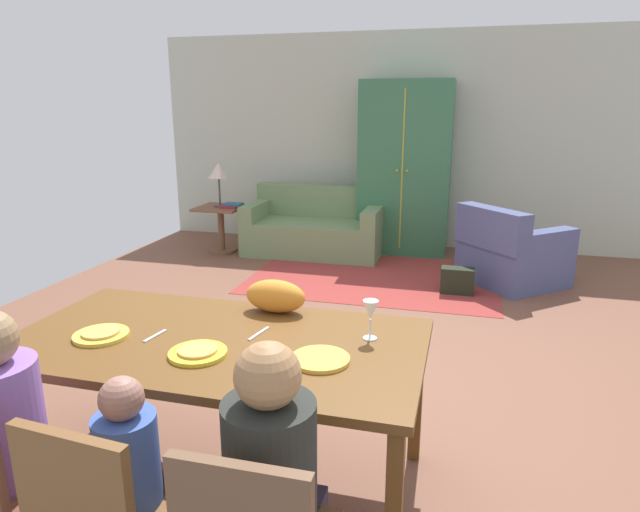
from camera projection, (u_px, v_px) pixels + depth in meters
name	position (u px, v px, depth m)	size (l,w,h in m)	color
ground_plane	(354.00, 342.00, 4.34)	(6.64, 6.57, 0.02)	brown
back_wall	(407.00, 142.00, 7.09)	(6.64, 0.10, 2.70)	beige
dining_table	(217.00, 352.00, 2.54)	(1.90, 1.00, 0.76)	brown
plate_near_man	(101.00, 335.00, 2.54)	(0.25, 0.25, 0.02)	yellow
pizza_near_man	(101.00, 332.00, 2.54)	(0.17, 0.17, 0.01)	gold
plate_near_child	(198.00, 353.00, 2.36)	(0.25, 0.25, 0.02)	yellow
pizza_near_child	(198.00, 350.00, 2.35)	(0.17, 0.17, 0.01)	#DD9949
plate_near_woman	(320.00, 359.00, 2.30)	(0.25, 0.25, 0.02)	yellow
wine_glass	(371.00, 312.00, 2.49)	(0.07, 0.07, 0.19)	silver
fork	(155.00, 336.00, 2.55)	(0.02, 0.15, 0.01)	silver
knife	(259.00, 333.00, 2.58)	(0.01, 0.17, 0.01)	silver
person_man	(14.00, 455.00, 2.09)	(0.30, 0.41, 1.11)	#2E3A49
person_child	(138.00, 499.00, 1.97)	(0.22, 0.30, 0.92)	#33414D
person_woman	(275.00, 505.00, 1.83)	(0.30, 0.40, 1.11)	#332D48
cat	(276.00, 296.00, 2.84)	(0.32, 0.16, 0.17)	orange
area_rug	(374.00, 277.00, 5.96)	(2.60, 1.80, 0.01)	#98322E
couch	(315.00, 229.00, 6.90)	(1.67, 0.86, 0.82)	#6D885B
armchair	(510.00, 254.00, 5.68)	(1.21, 1.21, 0.82)	#4B527F
armoire	(405.00, 168.00, 6.80)	(1.10, 0.59, 2.10)	#346D48
side_table	(221.00, 222.00, 6.93)	(0.56, 0.56, 0.58)	brown
table_lamp	(219.00, 172.00, 6.76)	(0.26, 0.26, 0.54)	#4A413E
book_lower	(230.00, 207.00, 6.78)	(0.22, 0.16, 0.03)	maroon
book_upper	(233.00, 204.00, 6.80)	(0.22, 0.16, 0.03)	#2B5675
handbag	(457.00, 281.00, 5.43)	(0.32, 0.16, 0.26)	black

